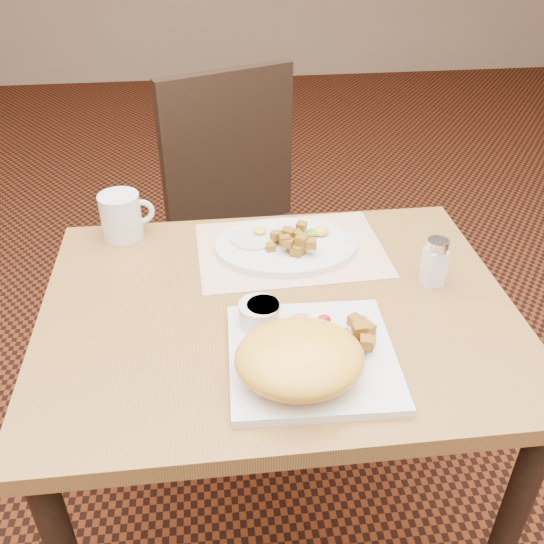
{
  "coord_description": "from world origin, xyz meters",
  "views": [
    {
      "loc": [
        -0.12,
        -0.91,
        1.46
      ],
      "look_at": [
        -0.01,
        0.01,
        0.82
      ],
      "focal_mm": 40.0,
      "sensor_mm": 36.0,
      "label": 1
    }
  ],
  "objects_px": {
    "chair_far": "(246,222)",
    "plate_oval": "(285,246)",
    "table": "(278,349)",
    "plate_square": "(312,357)",
    "salt_shaker": "(435,261)",
    "coffee_mug": "(122,216)"
  },
  "relations": [
    {
      "from": "table",
      "to": "chair_far",
      "type": "distance_m",
      "value": 0.7
    },
    {
      "from": "table",
      "to": "salt_shaker",
      "type": "relative_size",
      "value": 9.0
    },
    {
      "from": "plate_oval",
      "to": "salt_shaker",
      "type": "height_order",
      "value": "salt_shaker"
    },
    {
      "from": "plate_square",
      "to": "salt_shaker",
      "type": "height_order",
      "value": "salt_shaker"
    },
    {
      "from": "chair_far",
      "to": "coffee_mug",
      "type": "xyz_separation_m",
      "value": [
        -0.3,
        -0.4,
        0.26
      ]
    },
    {
      "from": "plate_square",
      "to": "salt_shaker",
      "type": "distance_m",
      "value": 0.34
    },
    {
      "from": "plate_square",
      "to": "plate_oval",
      "type": "bearing_deg",
      "value": 89.71
    },
    {
      "from": "coffee_mug",
      "to": "salt_shaker",
      "type": "bearing_deg",
      "value": -22.58
    },
    {
      "from": "plate_square",
      "to": "plate_oval",
      "type": "distance_m",
      "value": 0.35
    },
    {
      "from": "chair_far",
      "to": "plate_oval",
      "type": "height_order",
      "value": "chair_far"
    },
    {
      "from": "table",
      "to": "plate_oval",
      "type": "distance_m",
      "value": 0.23
    },
    {
      "from": "plate_square",
      "to": "plate_oval",
      "type": "relative_size",
      "value": 0.92
    },
    {
      "from": "chair_far",
      "to": "salt_shaker",
      "type": "distance_m",
      "value": 0.78
    },
    {
      "from": "salt_shaker",
      "to": "table",
      "type": "bearing_deg",
      "value": -172.98
    },
    {
      "from": "table",
      "to": "coffee_mug",
      "type": "bearing_deg",
      "value": 136.18
    },
    {
      "from": "table",
      "to": "plate_square",
      "type": "bearing_deg",
      "value": -76.45
    },
    {
      "from": "plate_oval",
      "to": "plate_square",
      "type": "bearing_deg",
      "value": -90.29
    },
    {
      "from": "plate_square",
      "to": "chair_far",
      "type": "bearing_deg",
      "value": 93.17
    },
    {
      "from": "table",
      "to": "coffee_mug",
      "type": "relative_size",
      "value": 7.51
    },
    {
      "from": "plate_square",
      "to": "salt_shaker",
      "type": "relative_size",
      "value": 2.8
    },
    {
      "from": "chair_far",
      "to": "plate_oval",
      "type": "relative_size",
      "value": 3.19
    },
    {
      "from": "table",
      "to": "salt_shaker",
      "type": "xyz_separation_m",
      "value": [
        0.32,
        0.04,
        0.16
      ]
    }
  ]
}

